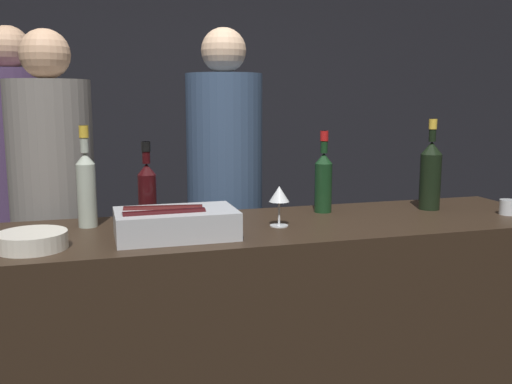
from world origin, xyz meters
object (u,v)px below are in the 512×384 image
at_px(person_in_hoodie, 54,210).
at_px(person_blond_tee, 18,187).
at_px(wine_glass, 279,196).
at_px(red_wine_bottle_black_foil, 147,190).
at_px(champagne_bottle, 431,173).
at_px(person_grey_polo, 225,195).
at_px(candle_votive, 508,207).
at_px(rose_wine_bottle, 86,185).
at_px(red_wine_bottle_burgundy, 323,179).
at_px(bowl_white, 32,240).
at_px(ice_bin_with_bottles, 173,222).

distance_m(person_in_hoodie, person_blond_tee, 0.57).
height_order(wine_glass, red_wine_bottle_black_foil, red_wine_bottle_black_foil).
distance_m(champagne_bottle, person_grey_polo, 0.96).
distance_m(candle_votive, rose_wine_bottle, 1.67).
distance_m(champagne_bottle, red_wine_bottle_burgundy, 0.47).
xyz_separation_m(red_wine_bottle_burgundy, person_grey_polo, (-0.30, 0.49, -0.13)).
xyz_separation_m(candle_votive, red_wine_bottle_black_foil, (-1.42, 0.25, 0.10)).
bearing_deg(bowl_white, champagne_bottle, 8.21).
relative_size(ice_bin_with_bottles, person_in_hoodie, 0.23).
distance_m(red_wine_bottle_black_foil, red_wine_bottle_burgundy, 0.72).
xyz_separation_m(bowl_white, person_in_hoodie, (0.02, 0.74, -0.04)).
bearing_deg(bowl_white, wine_glass, 6.22).
height_order(wine_glass, person_in_hoodie, person_in_hoodie).
relative_size(candle_votive, person_blond_tee, 0.04).
xyz_separation_m(ice_bin_with_bottles, person_grey_polo, (0.36, 0.76, -0.05)).
relative_size(bowl_white, person_in_hoodie, 0.12).
bearing_deg(person_in_hoodie, champagne_bottle, -43.16).
bearing_deg(person_grey_polo, rose_wine_bottle, -149.84).
distance_m(ice_bin_with_bottles, wine_glass, 0.41).
height_order(rose_wine_bottle, person_blond_tee, person_blond_tee).
relative_size(rose_wine_bottle, red_wine_bottle_burgundy, 1.10).
bearing_deg(red_wine_bottle_black_foil, ice_bin_with_bottles, -76.45).
bearing_deg(person_blond_tee, champagne_bottle, 57.96).
bearing_deg(champagne_bottle, person_grey_polo, 143.86).
relative_size(red_wine_bottle_black_foil, person_grey_polo, 0.17).
xyz_separation_m(person_in_hoodie, person_blond_tee, (-0.20, 0.53, 0.03)).
height_order(candle_votive, rose_wine_bottle, rose_wine_bottle).
bearing_deg(person_in_hoodie, person_grey_polo, -21.29).
height_order(ice_bin_with_bottles, red_wine_bottle_black_foil, red_wine_bottle_black_foil).
xyz_separation_m(rose_wine_bottle, person_in_hoodie, (-0.15, 0.45, -0.17)).
relative_size(red_wine_bottle_burgundy, person_in_hoodie, 0.19).
distance_m(candle_votive, red_wine_bottle_burgundy, 0.76).
relative_size(champagne_bottle, red_wine_bottle_black_foil, 1.24).
xyz_separation_m(champagne_bottle, red_wine_bottle_burgundy, (-0.46, 0.07, -0.02)).
distance_m(candle_votive, person_grey_polo, 1.26).
bearing_deg(red_wine_bottle_burgundy, person_in_hoodie, 157.95).
height_order(champagne_bottle, person_grey_polo, person_grey_polo).
distance_m(person_blond_tee, person_grey_polo, 1.09).
xyz_separation_m(candle_votive, person_blond_tee, (-1.99, 1.23, -0.01)).
bearing_deg(candle_votive, person_grey_polo, 143.31).
xyz_separation_m(ice_bin_with_bottles, bowl_white, (-0.45, -0.03, -0.02)).
bearing_deg(bowl_white, candle_votive, 1.09).
xyz_separation_m(wine_glass, red_wine_bottle_burgundy, (0.26, 0.20, 0.02)).
bearing_deg(rose_wine_bottle, person_grey_polo, 38.30).
bearing_deg(red_wine_bottle_burgundy, champagne_bottle, -8.53).
relative_size(candle_votive, rose_wine_bottle, 0.18).
height_order(red_wine_bottle_black_foil, person_blond_tee, person_blond_tee).
height_order(red_wine_bottle_burgundy, person_in_hoodie, person_in_hoodie).
bearing_deg(wine_glass, champagne_bottle, 10.53).
height_order(wine_glass, champagne_bottle, champagne_bottle).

